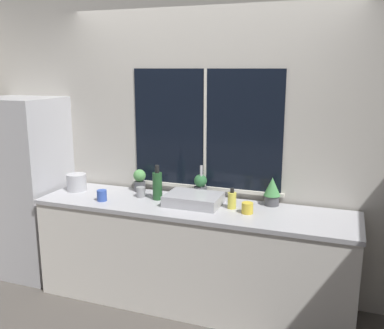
% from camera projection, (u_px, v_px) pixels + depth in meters
% --- Properties ---
extents(ground_plane, '(14.00, 14.00, 0.00)m').
position_uv_depth(ground_plane, '(178.00, 321.00, 3.44)').
color(ground_plane, '#4C4742').
extents(wall_back, '(8.00, 0.09, 2.70)m').
position_uv_depth(wall_back, '(206.00, 142.00, 3.78)').
color(wall_back, '#BCB7AD').
rests_on(wall_back, ground_plane).
extents(wall_left, '(0.06, 7.00, 2.70)m').
position_uv_depth(wall_left, '(44.00, 121.00, 5.32)').
color(wall_left, '#BCB7AD').
rests_on(wall_left, ground_plane).
extents(counter, '(2.67, 0.65, 0.88)m').
position_uv_depth(counter, '(192.00, 255.00, 3.63)').
color(counter, white).
rests_on(counter, ground_plane).
extents(refrigerator, '(0.73, 0.65, 1.72)m').
position_uv_depth(refrigerator, '(25.00, 187.00, 4.16)').
color(refrigerator, '#B7B7BC').
rests_on(refrigerator, ground_plane).
extents(sink, '(0.45, 0.38, 0.29)m').
position_uv_depth(sink, '(194.00, 199.00, 3.56)').
color(sink, '#ADADB2').
rests_on(sink, counter).
extents(potted_plant_left, '(0.11, 0.11, 0.21)m').
position_uv_depth(potted_plant_left, '(140.00, 180.00, 3.93)').
color(potted_plant_left, '#4C4C51').
rests_on(potted_plant_left, counter).
extents(potted_plant_center, '(0.12, 0.12, 0.21)m').
position_uv_depth(potted_plant_center, '(200.00, 186.00, 3.74)').
color(potted_plant_center, '#4C4C51').
rests_on(potted_plant_center, counter).
extents(potted_plant_right, '(0.14, 0.14, 0.24)m').
position_uv_depth(potted_plant_right, '(272.00, 191.00, 3.52)').
color(potted_plant_right, '#4C4C51').
rests_on(potted_plant_right, counter).
extents(soap_bottle, '(0.07, 0.07, 0.17)m').
position_uv_depth(soap_bottle, '(232.00, 200.00, 3.45)').
color(soap_bottle, '#DBD14C').
rests_on(soap_bottle, counter).
extents(bottle_tall, '(0.08, 0.08, 0.30)m').
position_uv_depth(bottle_tall, '(157.00, 185.00, 3.68)').
color(bottle_tall, '#235128').
rests_on(bottle_tall, counter).
extents(mug_blue, '(0.08, 0.08, 0.09)m').
position_uv_depth(mug_blue, '(102.00, 195.00, 3.66)').
color(mug_blue, '#3351AD').
rests_on(mug_blue, counter).
extents(mug_grey, '(0.08, 0.08, 0.09)m').
position_uv_depth(mug_grey, '(141.00, 192.00, 3.76)').
color(mug_grey, gray).
rests_on(mug_grey, counter).
extents(mug_yellow, '(0.09, 0.09, 0.09)m').
position_uv_depth(mug_yellow, '(247.00, 208.00, 3.34)').
color(mug_yellow, gold).
rests_on(mug_yellow, counter).
extents(kettle, '(0.18, 0.18, 0.17)m').
position_uv_depth(kettle, '(77.00, 182.00, 3.96)').
color(kettle, '#B2B2B7').
rests_on(kettle, counter).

